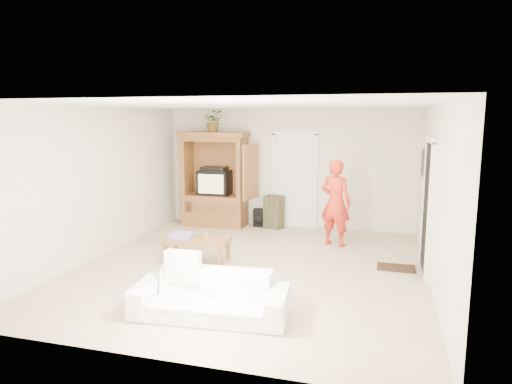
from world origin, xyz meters
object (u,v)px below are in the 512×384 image
(sofa, at_px, (210,295))
(coffee_table, at_px, (197,242))
(man, at_px, (336,203))
(armoire, at_px, (216,185))

(sofa, distance_m, coffee_table, 2.18)
(man, height_order, coffee_table, man)
(coffee_table, bearing_deg, man, 35.99)
(sofa, bearing_deg, man, 68.07)
(man, distance_m, coffee_table, 2.76)
(sofa, bearing_deg, armoire, 104.99)
(armoire, bearing_deg, coffee_table, -76.29)
(man, bearing_deg, armoire, 0.22)
(man, height_order, sofa, man)
(armoire, relative_size, sofa, 1.11)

